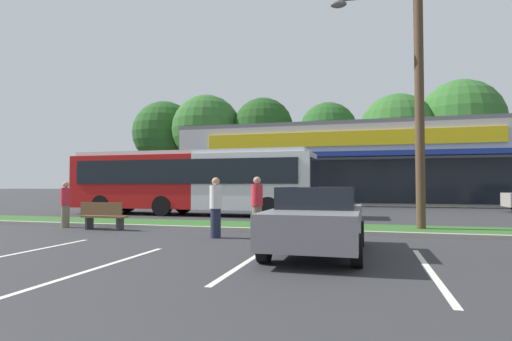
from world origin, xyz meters
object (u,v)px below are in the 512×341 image
Objects in this scene: car_1 at (318,219)px; pedestrian_mid at (257,205)px; pedestrian_near_bench at (66,204)px; utility_pole at (415,55)px; city_bus at (190,180)px; pedestrian_by_pole at (216,207)px; bus_stop_bench at (103,215)px.

pedestrian_mid is (-2.29, 3.23, 0.14)m from car_1.
pedestrian_near_bench reaches higher than car_1.
pedestrian_near_bench is (-9.48, 3.18, 0.06)m from car_1.
utility_pole is 12.21m from city_bus.
pedestrian_near_bench is at bearing -21.80° from pedestrian_by_pole.
car_1 is at bearing -118.03° from utility_pole.
city_bus is 7.06× the size of pedestrian_mid.
utility_pole is 2.48× the size of car_1.
car_1 is (-2.66, -4.99, -5.09)m from utility_pole.
pedestrian_by_pole is at bearing -120.91° from car_1.
city_bus is at bearing 50.25° from pedestrian_mid.
city_bus is 12.68m from car_1.
pedestrian_mid is at bearing -144.64° from car_1.
car_1 is 2.45× the size of pedestrian_mid.
bus_stop_bench is (0.02, -7.21, -1.26)m from city_bus.
car_1 is at bearing 159.64° from bus_stop_bench.
utility_pole reaches higher than pedestrian_near_bench.
pedestrian_near_bench is at bearing -10.53° from bus_stop_bench.
bus_stop_bench is at bearing -22.16° from pedestrian_by_pole.
utility_pole is 7.22m from pedestrian_mid.
bus_stop_bench is at bearing 106.16° from pedestrian_mid.
utility_pole is 6.89× the size of bus_stop_bench.
city_bus is 8.73m from pedestrian_mid.
utility_pole is 13.26m from pedestrian_near_bench.
utility_pole is at bearing -123.78° from pedestrian_near_bench.
pedestrian_near_bench is (-1.80, -6.87, -0.93)m from city_bus.
utility_pole is at bearing -168.19° from bus_stop_bench.
bus_stop_bench is (-10.31, -2.16, -5.36)m from utility_pole.
bus_stop_bench is at bearing -89.05° from city_bus.
pedestrian_mid reaches higher than car_1.
pedestrian_mid is at bearing -131.87° from pedestrian_near_bench.
pedestrian_mid is (-4.95, -1.76, -4.95)m from utility_pole.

